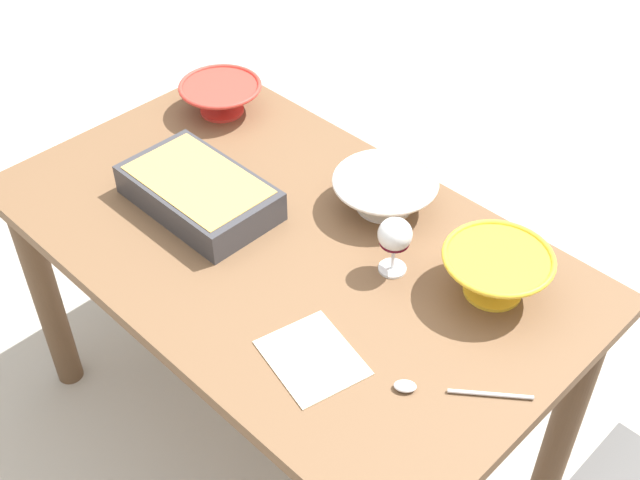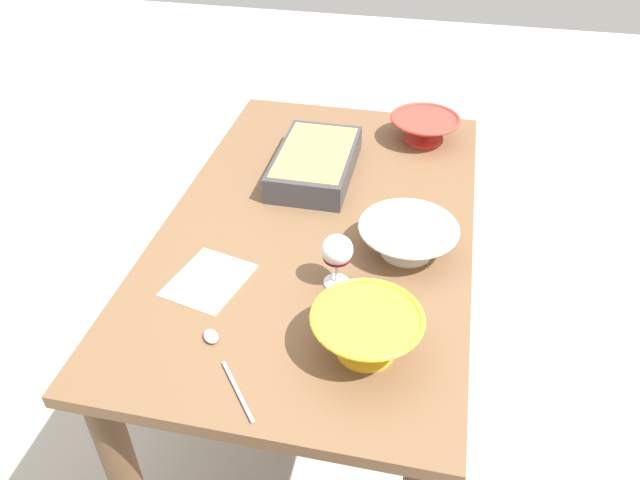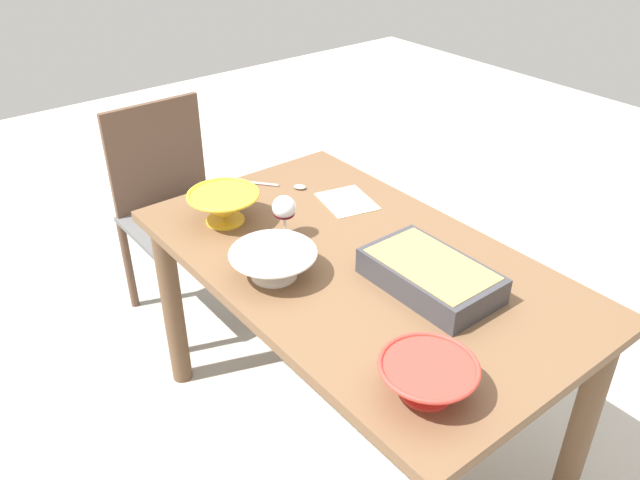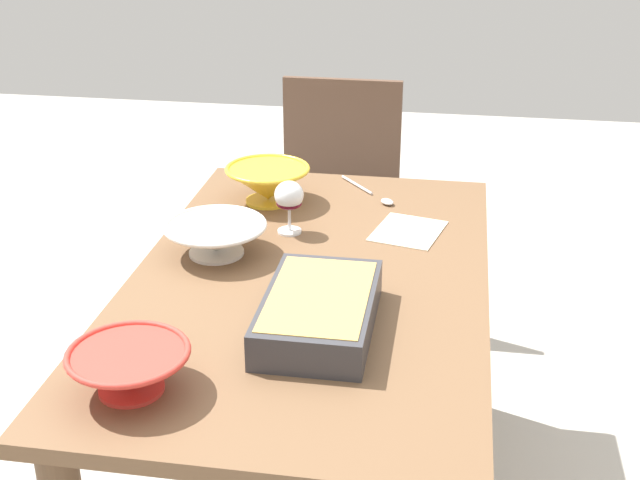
{
  "view_description": "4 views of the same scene",
  "coord_description": "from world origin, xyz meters",
  "px_view_note": "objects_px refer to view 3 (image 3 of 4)",
  "views": [
    {
      "loc": [
        1.05,
        -0.94,
        2.0
      ],
      "look_at": [
        0.12,
        -0.01,
        0.81
      ],
      "focal_mm": 46.24,
      "sensor_mm": 36.0,
      "label": 1
    },
    {
      "loc": [
        1.33,
        0.29,
        1.73
      ],
      "look_at": [
        0.14,
        0.03,
        0.78
      ],
      "focal_mm": 34.66,
      "sensor_mm": 36.0,
      "label": 2
    },
    {
      "loc": [
        -1.18,
        1.07,
        1.79
      ],
      "look_at": [
        0.1,
        0.07,
        0.79
      ],
      "focal_mm": 35.9,
      "sensor_mm": 36.0,
      "label": 3
    },
    {
      "loc": [
        -1.76,
        -0.32,
        1.65
      ],
      "look_at": [
        0.12,
        -0.01,
        0.78
      ],
      "focal_mm": 48.66,
      "sensor_mm": 36.0,
      "label": 4
    }
  ],
  "objects_px": {
    "serving_bowl": "(273,262)",
    "serving_spoon": "(284,186)",
    "dining_table": "(357,293)",
    "casserole_dish": "(430,274)",
    "small_bowl": "(427,377)",
    "napkin": "(347,201)",
    "chair": "(175,205)",
    "mixing_bowl": "(224,206)",
    "wine_glass": "(284,210)"
  },
  "relations": [
    {
      "from": "serving_bowl",
      "to": "serving_spoon",
      "type": "height_order",
      "value": "serving_bowl"
    },
    {
      "from": "dining_table",
      "to": "casserole_dish",
      "type": "bearing_deg",
      "value": -164.86
    },
    {
      "from": "small_bowl",
      "to": "napkin",
      "type": "xyz_separation_m",
      "value": [
        0.8,
        -0.45,
        -0.05
      ]
    },
    {
      "from": "dining_table",
      "to": "chair",
      "type": "height_order",
      "value": "chair"
    },
    {
      "from": "small_bowl",
      "to": "serving_bowl",
      "type": "xyz_separation_m",
      "value": [
        0.59,
        0.0,
        -0.0
      ]
    },
    {
      "from": "mixing_bowl",
      "to": "serving_spoon",
      "type": "height_order",
      "value": "mixing_bowl"
    },
    {
      "from": "dining_table",
      "to": "casserole_dish",
      "type": "relative_size",
      "value": 3.73
    },
    {
      "from": "chair",
      "to": "napkin",
      "type": "height_order",
      "value": "chair"
    },
    {
      "from": "dining_table",
      "to": "serving_spoon",
      "type": "height_order",
      "value": "serving_spoon"
    },
    {
      "from": "small_bowl",
      "to": "napkin",
      "type": "relative_size",
      "value": 1.15
    },
    {
      "from": "wine_glass",
      "to": "napkin",
      "type": "bearing_deg",
      "value": -79.86
    },
    {
      "from": "casserole_dish",
      "to": "serving_spoon",
      "type": "relative_size",
      "value": 1.71
    },
    {
      "from": "dining_table",
      "to": "napkin",
      "type": "distance_m",
      "value": 0.38
    },
    {
      "from": "chair",
      "to": "napkin",
      "type": "bearing_deg",
      "value": -158.72
    },
    {
      "from": "serving_bowl",
      "to": "napkin",
      "type": "bearing_deg",
      "value": -64.93
    },
    {
      "from": "serving_bowl",
      "to": "serving_spoon",
      "type": "relative_size",
      "value": 1.16
    },
    {
      "from": "chair",
      "to": "wine_glass",
      "type": "distance_m",
      "value": 0.88
    },
    {
      "from": "casserole_dish",
      "to": "napkin",
      "type": "bearing_deg",
      "value": -15.51
    },
    {
      "from": "casserole_dish",
      "to": "serving_bowl",
      "type": "relative_size",
      "value": 1.48
    },
    {
      "from": "wine_glass",
      "to": "casserole_dish",
      "type": "relative_size",
      "value": 0.38
    },
    {
      "from": "casserole_dish",
      "to": "serving_spoon",
      "type": "height_order",
      "value": "casserole_dish"
    },
    {
      "from": "wine_glass",
      "to": "serving_spoon",
      "type": "bearing_deg",
      "value": -35.08
    },
    {
      "from": "napkin",
      "to": "serving_bowl",
      "type": "bearing_deg",
      "value": 115.07
    },
    {
      "from": "chair",
      "to": "wine_glass",
      "type": "height_order",
      "value": "chair"
    },
    {
      "from": "chair",
      "to": "serving_spoon",
      "type": "relative_size",
      "value": 4.21
    },
    {
      "from": "chair",
      "to": "casserole_dish",
      "type": "distance_m",
      "value": 1.33
    },
    {
      "from": "chair",
      "to": "serving_bowl",
      "type": "xyz_separation_m",
      "value": [
        -0.98,
        0.16,
        0.28
      ]
    },
    {
      "from": "wine_glass",
      "to": "serving_bowl",
      "type": "xyz_separation_m",
      "value": [
        -0.16,
        0.15,
        -0.05
      ]
    },
    {
      "from": "wine_glass",
      "to": "casserole_dish",
      "type": "height_order",
      "value": "wine_glass"
    },
    {
      "from": "small_bowl",
      "to": "serving_bowl",
      "type": "height_order",
      "value": "small_bowl"
    },
    {
      "from": "dining_table",
      "to": "casserole_dish",
      "type": "xyz_separation_m",
      "value": [
        -0.23,
        -0.06,
        0.17
      ]
    },
    {
      "from": "napkin",
      "to": "small_bowl",
      "type": "bearing_deg",
      "value": 150.86
    },
    {
      "from": "dining_table",
      "to": "small_bowl",
      "type": "distance_m",
      "value": 0.59
    },
    {
      "from": "serving_spoon",
      "to": "napkin",
      "type": "relative_size",
      "value": 1.11
    },
    {
      "from": "chair",
      "to": "small_bowl",
      "type": "distance_m",
      "value": 1.6
    },
    {
      "from": "dining_table",
      "to": "small_bowl",
      "type": "bearing_deg",
      "value": 154.67
    },
    {
      "from": "serving_spoon",
      "to": "dining_table",
      "type": "bearing_deg",
      "value": 169.01
    },
    {
      "from": "casserole_dish",
      "to": "serving_bowl",
      "type": "distance_m",
      "value": 0.44
    },
    {
      "from": "chair",
      "to": "small_bowl",
      "type": "height_order",
      "value": "chair"
    },
    {
      "from": "dining_table",
      "to": "napkin",
      "type": "bearing_deg",
      "value": -35.04
    },
    {
      "from": "chair",
      "to": "serving_spoon",
      "type": "xyz_separation_m",
      "value": [
        -0.54,
        -0.19,
        0.25
      ]
    },
    {
      "from": "chair",
      "to": "serving_bowl",
      "type": "relative_size",
      "value": 3.64
    },
    {
      "from": "dining_table",
      "to": "casserole_dish",
      "type": "height_order",
      "value": "casserole_dish"
    },
    {
      "from": "small_bowl",
      "to": "napkin",
      "type": "height_order",
      "value": "small_bowl"
    },
    {
      "from": "chair",
      "to": "casserole_dish",
      "type": "height_order",
      "value": "chair"
    },
    {
      "from": "dining_table",
      "to": "casserole_dish",
      "type": "distance_m",
      "value": 0.29
    },
    {
      "from": "wine_glass",
      "to": "mixing_bowl",
      "type": "height_order",
      "value": "wine_glass"
    },
    {
      "from": "casserole_dish",
      "to": "mixing_bowl",
      "type": "xyz_separation_m",
      "value": [
        0.67,
        0.26,
        0.01
      ]
    },
    {
      "from": "small_bowl",
      "to": "casserole_dish",
      "type": "bearing_deg",
      "value": -47.45
    },
    {
      "from": "chair",
      "to": "small_bowl",
      "type": "relative_size",
      "value": 4.04
    }
  ]
}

